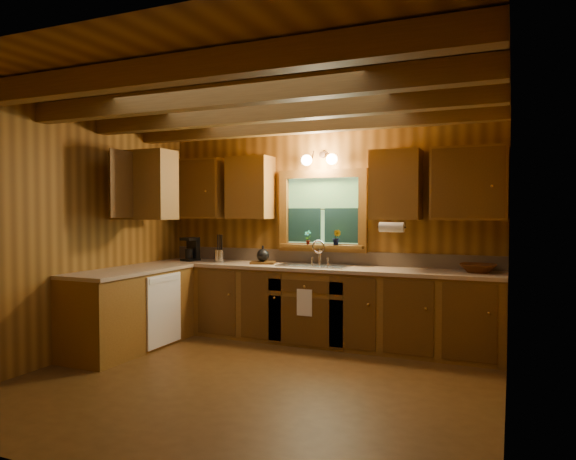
% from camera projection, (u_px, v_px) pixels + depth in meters
% --- Properties ---
extents(room, '(4.20, 4.20, 4.20)m').
position_uv_depth(room, '(253.00, 238.00, 4.65)').
color(room, '#4C3012').
rests_on(room, ground).
extents(ceiling_beams, '(4.20, 2.54, 0.18)m').
position_uv_depth(ceiling_beams, '(252.00, 104.00, 4.61)').
color(ceiling_beams, brown).
rests_on(ceiling_beams, room).
extents(base_cabinets, '(4.20, 2.22, 0.86)m').
position_uv_depth(base_cabinets, '(265.00, 307.00, 6.06)').
color(base_cabinets, brown).
rests_on(base_cabinets, ground).
extents(countertop, '(4.20, 2.24, 0.04)m').
position_uv_depth(countertop, '(267.00, 269.00, 6.04)').
color(countertop, tan).
rests_on(countertop, base_cabinets).
extents(backsplash, '(4.20, 0.02, 0.16)m').
position_uv_depth(backsplash, '(323.00, 257.00, 6.40)').
color(backsplash, tan).
rests_on(backsplash, room).
extents(dishwasher_panel, '(0.02, 0.60, 0.80)m').
position_uv_depth(dishwasher_panel, '(164.00, 310.00, 5.89)').
color(dishwasher_panel, white).
rests_on(dishwasher_panel, base_cabinets).
extents(upper_cabinets, '(4.19, 1.77, 0.78)m').
position_uv_depth(upper_cabinets, '(265.00, 186.00, 6.16)').
color(upper_cabinets, brown).
rests_on(upper_cabinets, room).
extents(window, '(1.12, 0.08, 1.00)m').
position_uv_depth(window, '(323.00, 213.00, 6.36)').
color(window, brown).
rests_on(window, room).
extents(window_sill, '(1.06, 0.14, 0.04)m').
position_uv_depth(window_sill, '(321.00, 246.00, 6.33)').
color(window_sill, brown).
rests_on(window_sill, room).
extents(wall_sconce, '(0.45, 0.21, 0.17)m').
position_uv_depth(wall_sconce, '(319.00, 159.00, 6.23)').
color(wall_sconce, black).
rests_on(wall_sconce, room).
extents(paper_towel_roll, '(0.27, 0.11, 0.11)m').
position_uv_depth(paper_towel_roll, '(392.00, 227.00, 5.69)').
color(paper_towel_roll, white).
rests_on(paper_towel_roll, upper_cabinets).
extents(dish_towel, '(0.18, 0.01, 0.30)m').
position_uv_depth(dish_towel, '(304.00, 303.00, 5.84)').
color(dish_towel, white).
rests_on(dish_towel, base_cabinets).
extents(sink, '(0.82, 0.48, 0.43)m').
position_uv_depth(sink, '(315.00, 270.00, 6.14)').
color(sink, silver).
rests_on(sink, countertop).
extents(coffee_maker, '(0.17, 0.22, 0.30)m').
position_uv_depth(coffee_maker, '(192.00, 249.00, 6.81)').
color(coffee_maker, black).
rests_on(coffee_maker, countertop).
extents(utensil_crock, '(0.12, 0.12, 0.35)m').
position_uv_depth(utensil_crock, '(219.00, 255.00, 6.63)').
color(utensil_crock, silver).
rests_on(utensil_crock, countertop).
extents(cutting_board, '(0.35, 0.29, 0.03)m').
position_uv_depth(cutting_board, '(263.00, 263.00, 6.40)').
color(cutting_board, '#503211').
rests_on(cutting_board, countertop).
extents(teakettle, '(0.16, 0.16, 0.20)m').
position_uv_depth(teakettle, '(263.00, 255.00, 6.39)').
color(teakettle, black).
rests_on(teakettle, cutting_board).
extents(wicker_basket, '(0.38, 0.38, 0.09)m').
position_uv_depth(wicker_basket, '(478.00, 268.00, 5.47)').
color(wicker_basket, '#48230C').
rests_on(wicker_basket, countertop).
extents(potted_plant_left, '(0.10, 0.07, 0.17)m').
position_uv_depth(potted_plant_left, '(308.00, 237.00, 6.36)').
color(potted_plant_left, '#503211').
rests_on(potted_plant_left, window_sill).
extents(potted_plant_right, '(0.11, 0.10, 0.19)m').
position_uv_depth(potted_plant_right, '(337.00, 237.00, 6.21)').
color(potted_plant_right, '#503211').
rests_on(potted_plant_right, window_sill).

